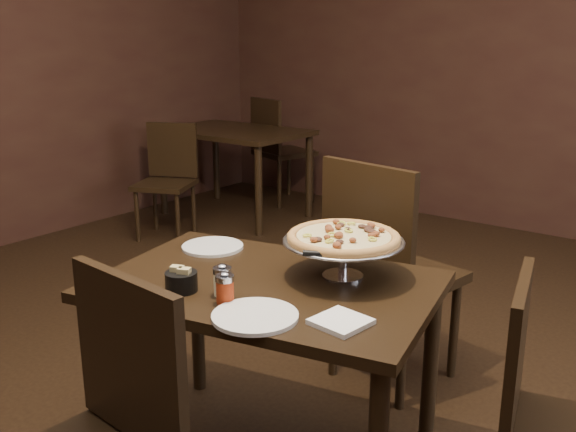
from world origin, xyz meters
The scene contains 15 objects.
room centered at (0.06, 0.03, 1.40)m, with size 6.04×7.04×2.84m.
dining_table centered at (0.06, 0.10, 0.59)m, with size 1.22×0.93×0.68m.
background_table centered at (-2.20, 2.50, 0.63)m, with size 1.16×0.78×0.73m.
pizza_stand centered at (0.24, 0.29, 0.82)m, with size 0.41×0.41×0.17m.
parmesan_shaker centered at (0.03, -0.07, 0.73)m, with size 0.06×0.06×0.10m.
pepper_flake_shaker centered at (0.07, -0.12, 0.73)m, with size 0.06×0.06×0.10m.
packet_caddy centered at (-0.10, -0.13, 0.72)m, with size 0.10×0.10×0.08m.
napkin_stack centered at (0.43, -0.03, 0.69)m, with size 0.14×0.14×0.02m, color white.
plate_left centered at (-0.32, 0.24, 0.69)m, with size 0.23×0.23×0.01m, color white.
plate_near centered at (0.22, -0.15, 0.69)m, with size 0.25×0.25×0.01m, color white.
serving_spatula centered at (0.28, 0.11, 0.82)m, with size 0.16×0.16×0.02m.
chair_far centered at (0.12, 0.82, 0.54)m, with size 0.54×0.54×0.99m.
chair_side centered at (0.97, 0.19, 0.47)m, with size 0.48×0.48×0.85m.
bg_chair_far centered at (-2.18, 3.05, 0.52)m, with size 0.55×0.55×0.94m.
bg_chair_near centered at (-2.24, 1.78, 0.46)m, with size 0.52×0.52×0.84m.
Camera 1 is at (1.31, -1.44, 1.46)m, focal length 40.00 mm.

